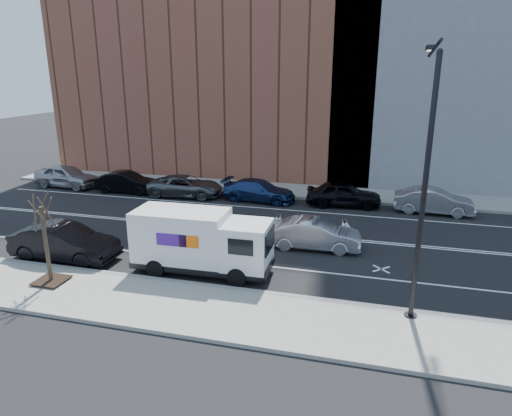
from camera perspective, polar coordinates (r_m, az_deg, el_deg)
The scene contains 19 objects.
ground at distance 24.68m, azimuth 1.38°, elevation -3.06°, with size 120.00×120.00×0.00m, color black.
sidewalk_near at distance 16.99m, azimuth -5.84°, elevation -12.68°, with size 44.00×3.60×0.15m, color gray.
sidewalk_far at distance 32.90m, azimuth 5.01°, elevation 2.15°, with size 44.00×3.60×0.15m, color gray.
curb_near at distance 18.47m, azimuth -3.85°, elevation -10.01°, with size 44.00×0.25×0.17m, color gray.
curb_far at distance 31.18m, azimuth 4.42°, elevation 1.35°, with size 44.00×0.25×0.17m, color gray.
road_markings at distance 24.68m, azimuth 1.38°, elevation -3.06°, with size 40.00×8.60×0.01m, color white, non-canonical shape.
bldg_brick at distance 40.52m, azimuth -4.68°, elevation 20.52°, with size 26.00×10.00×22.00m, color brown.
bldg_concrete at distance 38.97m, azimuth 26.68°, elevation 22.01°, with size 20.00×10.00×26.00m, color slate.
streetlight at distance 16.07m, azimuth 20.30°, elevation 3.78°, with size 0.44×4.02×9.34m.
street_tree at distance 20.09m, azimuth -24.64°, elevation -5.05°, with size 1.20×1.20×3.75m.
fedex_van at distance 19.63m, azimuth -6.93°, elevation -4.12°, with size 6.02×2.24×2.73m.
far_parked_a at distance 36.82m, azimuth -22.62°, elevation 3.71°, with size 1.96×4.88×1.66m, color #9E9EA3.
far_parked_b at distance 33.78m, azimuth -15.85°, elevation 3.12°, with size 1.56×4.49×1.48m, color black.
far_parked_c at distance 31.91m, azimuth -8.79°, elevation 2.73°, with size 2.37×5.14×1.43m, color #565A5F.
far_parked_d at distance 30.37m, azimuth 0.37°, elevation 2.20°, with size 1.99×4.89×1.42m, color navy.
far_parked_e at distance 29.69m, azimuth 10.89°, elevation 1.73°, with size 1.90×4.71×1.61m, color black.
far_parked_f at distance 29.76m, azimuth 21.33°, elevation 0.81°, with size 1.62×4.66×1.53m, color #9D9CA1.
driving_sedan at distance 22.48m, azimuth 7.32°, elevation -3.26°, with size 1.56×4.47×1.47m, color #B9B9BE.
near_parked_rear_a at distance 22.77m, azimuth -22.81°, elevation -3.99°, with size 1.75×5.01×1.65m, color black.
Camera 1 is at (5.43, -22.54, 8.45)m, focal length 32.00 mm.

